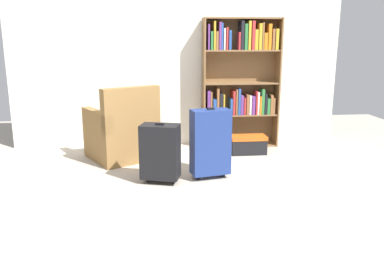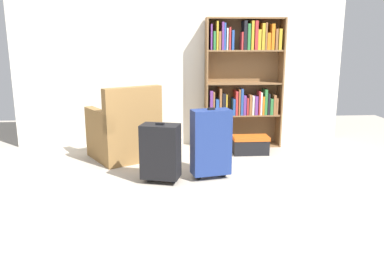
# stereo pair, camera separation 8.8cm
# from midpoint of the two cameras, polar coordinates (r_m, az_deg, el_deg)

# --- Properties ---
(ground_plane) EXTENTS (7.72, 7.72, 0.00)m
(ground_plane) POSITION_cam_midpoint_polar(r_m,az_deg,el_deg) (3.58, 0.73, -10.01)
(ground_plane) COLOR #B2A899
(back_wall) EXTENTS (4.41, 0.10, 2.60)m
(back_wall) POSITION_cam_midpoint_polar(r_m,az_deg,el_deg) (5.32, -1.24, 12.02)
(back_wall) COLOR silver
(back_wall) RESTS_ON ground
(bookshelf) EXTENTS (1.02, 0.26, 1.70)m
(bookshelf) POSITION_cam_midpoint_polar(r_m,az_deg,el_deg) (5.28, 8.10, 7.89)
(bookshelf) COLOR brown
(bookshelf) RESTS_ON ground
(armchair) EXTENTS (0.96, 0.96, 0.90)m
(armchair) POSITION_cam_midpoint_polar(r_m,az_deg,el_deg) (4.80, -9.26, -0.14)
(armchair) COLOR olive
(armchair) RESTS_ON ground
(mug) EXTENTS (0.12, 0.08, 0.10)m
(mug) POSITION_cam_midpoint_polar(r_m,az_deg,el_deg) (4.80, -2.42, -3.29)
(mug) COLOR #1E7F4C
(mug) RESTS_ON ground
(storage_box) EXTENTS (0.45, 0.24, 0.23)m
(storage_box) POSITION_cam_midpoint_polar(r_m,az_deg,el_deg) (5.03, 9.01, -1.80)
(storage_box) COLOR black
(storage_box) RESTS_ON ground
(suitcase_navy_blue) EXTENTS (0.43, 0.27, 0.75)m
(suitcase_navy_blue) POSITION_cam_midpoint_polar(r_m,az_deg,el_deg) (4.04, 3.39, -1.50)
(suitcase_navy_blue) COLOR navy
(suitcase_navy_blue) RESTS_ON ground
(suitcase_black) EXTENTS (0.43, 0.32, 0.62)m
(suitcase_black) POSITION_cam_midpoint_polar(r_m,az_deg,el_deg) (3.94, -3.98, -2.84)
(suitcase_black) COLOR black
(suitcase_black) RESTS_ON ground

